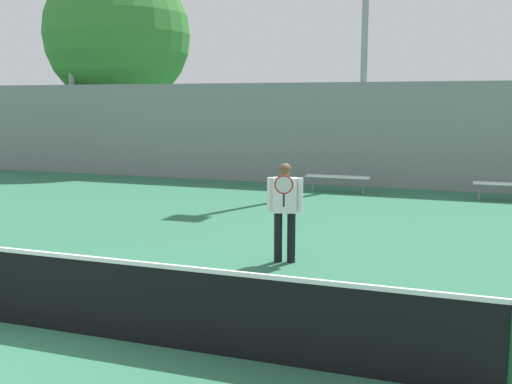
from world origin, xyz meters
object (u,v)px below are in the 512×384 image
Objects in this scene: tennis_player at (285,206)px; bench_courtside_far at (506,185)px; light_pole_near_left at (69,16)px; tennis_net at (42,289)px; bench_adjacent_court at (338,177)px; tree_green_broad at (118,35)px.

tennis_player is 8.90m from bench_courtside_far.
bench_courtside_far is 0.18× the size of light_pole_near_left.
tennis_net is 5.53× the size of bench_adjacent_court.
light_pole_near_left reaches higher than bench_courtside_far.
bench_adjacent_court is at bearing -180.00° from bench_courtside_far.
tennis_player is at bearing -115.99° from bench_courtside_far.
tree_green_broad is at bearing 157.43° from bench_adjacent_court.
bench_courtside_far is 0.90× the size of bench_adjacent_court.
tennis_net is 1.10× the size of light_pole_near_left.
light_pole_near_left reaches higher than tennis_player.
tennis_player reaches higher than bench_courtside_far.
tennis_player is 15.91m from light_pole_near_left.
tennis_player is at bearing -40.92° from light_pole_near_left.
bench_courtside_far is 0.21× the size of tree_green_broad.
tree_green_broad is at bearing 164.15° from bench_courtside_far.
tennis_net is 18.94m from tree_green_broad.
bench_courtside_far is at bearing 51.35° from tennis_player.
tennis_net is at bearing -60.90° from tree_green_broad.
tennis_net reaches higher than bench_courtside_far.
tree_green_broad is (-14.68, 4.17, 4.89)m from bench_courtside_far.
tennis_net is at bearing -116.04° from bench_courtside_far.
bench_adjacent_court is (1.13, 11.83, -0.04)m from tennis_net.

